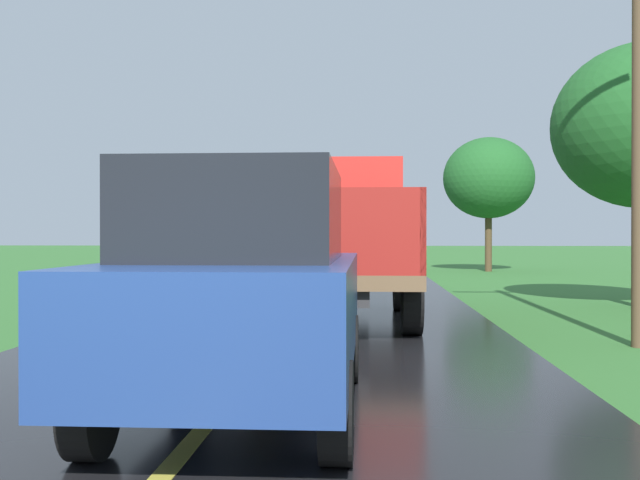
% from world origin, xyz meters
% --- Properties ---
extents(banana_truck_near, '(2.38, 5.82, 2.80)m').
position_xyz_m(banana_truck_near, '(0.77, 10.32, 1.47)').
color(banana_truck_near, '#2D2D30').
rests_on(banana_truck_near, road_surface).
extents(utility_pole_roadside, '(2.51, 0.20, 7.89)m').
position_xyz_m(utility_pole_roadside, '(4.78, 7.42, 4.31)').
color(utility_pole_roadside, brown).
rests_on(utility_pole_roadside, ground).
extents(roadside_tree_near_left, '(3.67, 3.67, 5.47)m').
position_xyz_m(roadside_tree_near_left, '(6.13, 27.85, 3.80)').
color(roadside_tree_near_left, '#4C3823').
rests_on(roadside_tree_near_left, ground).
extents(following_car, '(1.74, 4.10, 1.92)m').
position_xyz_m(following_car, '(0.23, 3.14, 1.07)').
color(following_car, navy).
rests_on(following_car, road_surface).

